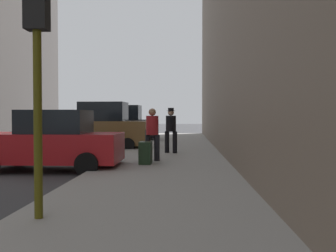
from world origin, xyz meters
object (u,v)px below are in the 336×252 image
parked_black_suv (121,125)px  traffic_light (37,37)px  fire_hydrant (141,139)px  pedestrian_with_fedora (171,128)px  pedestrian_in_red_jacket (152,132)px  parked_red_hatchback (51,142)px  parked_bronze_suv (100,128)px  rolling_suitcase (146,153)px

parked_black_suv → traffic_light: traffic_light is taller
fire_hydrant → pedestrian_with_fedora: 3.79m
parked_black_suv → fire_hydrant: 5.22m
traffic_light → pedestrian_in_red_jacket: traffic_light is taller
parked_black_suv → fire_hydrant: parked_black_suv is taller
parked_red_hatchback → fire_hydrant: size_ratio=5.97×
pedestrian_in_red_jacket → pedestrian_with_fedora: 2.60m
parked_bronze_suv → parked_black_suv: size_ratio=1.00×
parked_black_suv → rolling_suitcase: parked_black_suv is taller
rolling_suitcase → pedestrian_in_red_jacket: bearing=80.1°
parked_red_hatchback → rolling_suitcase: parked_red_hatchback is taller
traffic_light → pedestrian_in_red_jacket: 7.14m
pedestrian_with_fedora → fire_hydrant: bearing=115.4°
parked_bronze_suv → pedestrian_in_red_jacket: (2.89, -5.19, 0.07)m
traffic_light → pedestrian_with_fedora: 9.68m
parked_bronze_suv → pedestrian_in_red_jacket: bearing=-60.9°
parked_black_suv → traffic_light: (1.85, -17.66, 1.73)m
pedestrian_in_red_jacket → parked_bronze_suv: bearing=119.1°
parked_bronze_suv → traffic_light: traffic_light is taller
parked_bronze_suv → pedestrian_with_fedora: (3.41, -2.64, 0.10)m
parked_red_hatchback → rolling_suitcase: 2.83m
parked_bronze_suv → pedestrian_with_fedora: 4.31m
pedestrian_with_fedora → parked_bronze_suv: bearing=142.2°
parked_red_hatchback → traffic_light: (1.85, -5.55, 1.91)m
parked_black_suv → pedestrian_in_red_jacket: bearing=-75.0°
parked_black_suv → rolling_suitcase: bearing=-76.6°
parked_black_suv → traffic_light: 17.84m
traffic_light → fire_hydrant: bearing=90.2°
parked_bronze_suv → pedestrian_with_fedora: size_ratio=2.61×
parked_bronze_suv → pedestrian_in_red_jacket: size_ratio=2.71×
parked_red_hatchback → fire_hydrant: 7.47m
traffic_light → pedestrian_with_fedora: size_ratio=2.03×
parked_red_hatchback → parked_black_suv: bearing=90.0°
fire_hydrant → pedestrian_in_red_jacket: 6.05m
parked_bronze_suv → pedestrian_in_red_jacket: parked_bronze_suv is taller
fire_hydrant → pedestrian_in_red_jacket: bearing=-79.6°
traffic_light → parked_bronze_suv: bearing=98.7°
parked_red_hatchback → pedestrian_in_red_jacket: (2.89, 1.32, 0.26)m
pedestrian_with_fedora → rolling_suitcase: pedestrian_with_fedora is taller
parked_red_hatchback → pedestrian_in_red_jacket: pedestrian_in_red_jacket is taller
parked_red_hatchback → parked_bronze_suv: (-0.00, 6.51, 0.18)m
parked_red_hatchback → traffic_light: size_ratio=1.17×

